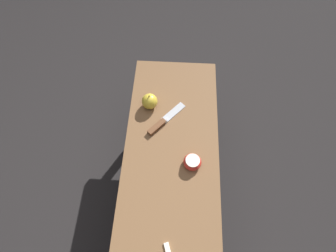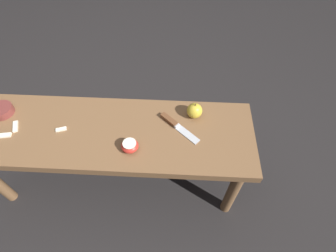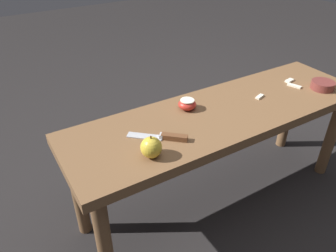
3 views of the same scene
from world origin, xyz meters
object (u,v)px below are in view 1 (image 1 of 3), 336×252
wooden_bench (169,197)px  apple_cut (192,162)px  apple_whole (150,101)px  knife (162,123)px

wooden_bench → apple_cut: (-0.12, 0.09, 0.09)m
wooden_bench → apple_whole: size_ratio=16.46×
apple_whole → apple_cut: (0.27, 0.19, -0.01)m
knife → apple_whole: (-0.09, -0.06, 0.03)m
wooden_bench → knife: (-0.30, -0.05, 0.08)m
apple_whole → apple_cut: size_ratio=1.10×
wooden_bench → apple_whole: apple_whole is taller
apple_whole → apple_cut: 0.33m
knife → apple_whole: size_ratio=2.27×
wooden_bench → apple_cut: size_ratio=18.07×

